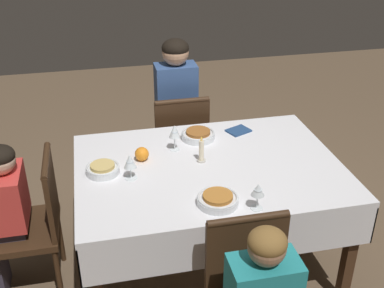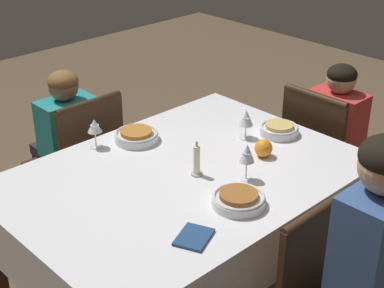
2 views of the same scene
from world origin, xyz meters
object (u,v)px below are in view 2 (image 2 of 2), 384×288
Objects in this scene: person_adult_denim at (381,285)px; wine_glass_west at (246,119)px; chair_south at (81,160)px; dining_table at (183,188)px; napkin_red_folded at (194,237)px; bowl_south at (137,136)px; orange_fruit at (263,148)px; wine_glass_south at (95,127)px; candle_centerpiece at (197,162)px; person_child_teal at (63,142)px; bowl_north at (239,199)px; bowl_west at (279,129)px; person_child_red at (341,135)px; wine_glass_north at (247,154)px; chair_west at (323,152)px.

wine_glass_west is at bearing 66.46° from person_adult_denim.
chair_south is 1.79m from person_adult_denim.
dining_table is 0.49m from napkin_red_folded.
bowl_south is 2.57× the size of orange_fruit.
wine_glass_west reaches higher than wine_glass_south.
wine_glass_west is (-0.46, -0.04, 0.18)m from dining_table.
wine_glass_west is at bearing -150.61° from napkin_red_folded.
bowl_south is at bearing -58.68° from orange_fruit.
bowl_south is at bearing -92.41° from candle_centerpiece.
person_child_teal is at bearing -103.40° from wine_glass_south.
bowl_north is 1.49× the size of wine_glass_south.
person_child_teal is at bearing -59.21° from bowl_west.
orange_fruit is at bearing 65.33° from wine_glass_west.
bowl_west is (0.59, 0.01, 0.23)m from person_child_red.
wine_glass_north is at bearing -146.39° from bowl_north.
bowl_west is 2.29× the size of orange_fruit.
wine_glass_south is 0.82× the size of napkin_red_folded.
wine_glass_west reaches higher than orange_fruit.
bowl_north is (1.04, 0.30, 0.28)m from chair_west.
bowl_north is at bearing 93.12° from person_adult_denim.
bowl_north is (0.03, -0.62, 0.07)m from person_adult_denim.
bowl_west is (-0.59, -0.92, 0.07)m from person_adult_denim.
orange_fruit reaches higher than bowl_south.
candle_centerpiece is (1.16, 0.01, 0.27)m from person_child_red.
dining_table is at bearing 5.34° from wine_glass_west.
bowl_west is 1.16× the size of candle_centerpiece.
person_adult_denim is 1.95m from person_child_teal.
dining_table is 10.29× the size of wine_glass_west.
person_adult_denim is 7.35× the size of wine_glass_north.
wine_glass_south is at bearing 69.19° from person_child_red.
person_child_teal is at bearing -84.47° from bowl_south.
wine_glass_west is (0.57, -0.08, 0.36)m from chair_west.
wine_glass_north reaches higher than bowl_south.
wine_glass_west is at bearing -167.20° from candle_centerpiece.
person_child_red is 0.63m from bowl_west.
candle_centerpiece is at bearing 90.67° from person_child_red.
chair_west is 4.07× the size of bowl_north.
wine_glass_north is (0.87, 0.19, 0.38)m from chair_west.
person_adult_denim is 0.66m from napkin_red_folded.
candle_centerpiece reaches higher than orange_fruit.
chair_west reaches higher than napkin_red_folded.
person_adult_denim is 1.44m from wine_glass_south.
chair_west is at bearing -163.82° from bowl_north.
chair_west is 5.21× the size of wine_glass_north.
wine_glass_north reaches higher than orange_fruit.
orange_fruit reaches higher than dining_table.
dining_table is at bearing 91.14° from person_adult_denim.
person_adult_denim is (-0.03, 1.78, 0.21)m from chair_south.
chair_south is at bearing -109.44° from wine_glass_south.
wine_glass_west is 1.79× the size of orange_fruit.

